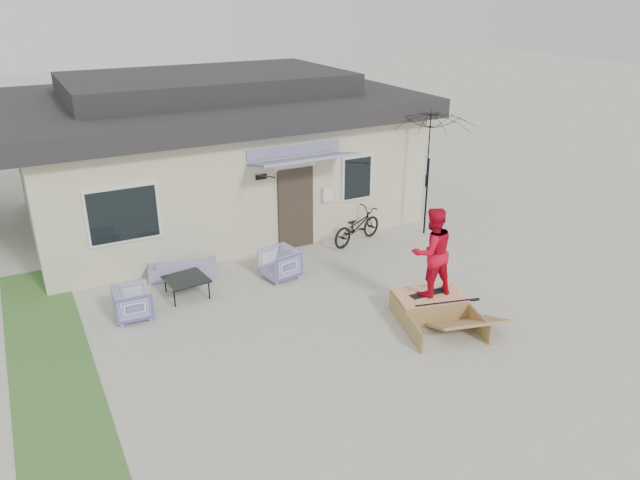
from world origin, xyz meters
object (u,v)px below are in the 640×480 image
armchair_left (133,301)px  skateboard (429,293)px  patio_umbrella (428,171)px  loveseat (183,264)px  coffee_table (187,287)px  bicycle (357,223)px  skater (432,250)px  armchair_right (280,262)px  skate_ramp (429,305)px

armchair_left → skateboard: (5.38, -2.65, 0.11)m
skateboard → patio_umbrella: bearing=55.7°
loveseat → coffee_table: size_ratio=1.85×
coffee_table → skateboard: size_ratio=1.02×
patio_umbrella → armchair_left: bearing=-172.9°
bicycle → skater: size_ratio=0.93×
armchair_right → patio_umbrella: 4.87m
loveseat → patio_umbrella: 6.76m
skateboard → skater: skater is taller
armchair_left → armchair_right: (3.38, 0.31, 0.02)m
armchair_left → skateboard: size_ratio=0.89×
coffee_table → skateboard: 5.18m
loveseat → armchair_left: (-1.42, -1.42, 0.07)m
loveseat → skateboard: (3.96, -4.07, 0.17)m
bicycle → skater: (-0.66, -3.94, 0.87)m
loveseat → skateboard: loveseat is taller
bicycle → skateboard: (-0.66, -3.94, -0.07)m
skate_ramp → skateboard: (0.01, 0.04, 0.25)m
armchair_right → coffee_table: armchair_right is taller
loveseat → skate_ramp: size_ratio=0.86×
armchair_left → skateboard: armchair_left is taller
loveseat → skate_ramp: 5.70m
patio_umbrella → armchair_right: bearing=-171.6°
armchair_right → skateboard: bearing=23.3°
armchair_left → coffee_table: (1.23, 0.43, -0.16)m
skate_ramp → armchair_left: bearing=167.8°
loveseat → skateboard: size_ratio=1.88×
armchair_left → patio_umbrella: patio_umbrella is taller
skate_ramp → skateboard: size_ratio=2.18×
armchair_left → patio_umbrella: bearing=-80.0°
skateboard → loveseat: bearing=135.7°
loveseat → patio_umbrella: bearing=-169.1°
armchair_right → skate_ramp: bearing=22.7°
patio_umbrella → skate_ramp: 4.78m
loveseat → bicycle: bicycle is taller
patio_umbrella → skate_ramp: patio_umbrella is taller
coffee_table → bicycle: bicycle is taller
armchair_left → armchair_right: armchair_right is taller
bicycle → skateboard: bearing=152.4°
patio_umbrella → skateboard: (-2.63, -3.64, -1.27)m
loveseat → skateboard: 5.68m
coffee_table → bicycle: 4.90m
patio_umbrella → skateboard: patio_umbrella is taller
bicycle → patio_umbrella: 2.32m
skater → patio_umbrella: bearing=-121.6°
armchair_right → skateboard: armchair_right is taller
armchair_left → coffee_table: 1.31m
loveseat → bicycle: 4.63m
loveseat → bicycle: bearing=-166.9°
bicycle → coffee_table: bearing=82.1°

